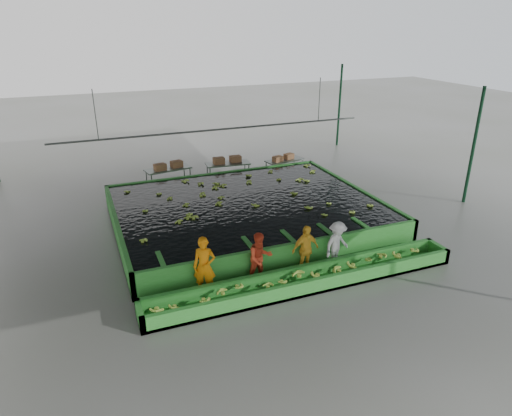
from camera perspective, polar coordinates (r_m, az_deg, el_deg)
name	(u,v)px	position (r m, az deg, el deg)	size (l,w,h in m)	color
ground	(261,238)	(16.88, 0.63, -3.74)	(80.00, 80.00, 0.00)	#62645D
shed_roof	(262,101)	(15.34, 0.71, 13.26)	(20.00, 22.00, 0.04)	gray
shed_posts	(261,173)	(15.94, 0.67, 4.35)	(20.00, 22.00, 5.00)	#0E331C
flotation_tank	(247,212)	(17.96, -1.19, -0.49)	(10.00, 8.00, 0.90)	#2C842C
tank_water	(246,202)	(17.81, -1.20, 0.69)	(9.70, 7.70, 0.00)	black
sorting_trough	(307,280)	(13.91, 6.37, -8.88)	(10.00, 1.00, 0.50)	#2C842C
cableway_rail	(218,130)	(20.35, -4.79, 9.74)	(0.08, 0.08, 14.00)	#59605B
rail_hanger_left	(95,115)	(19.32, -19.45, 10.91)	(0.04, 0.04, 2.00)	#59605B
rail_hanger_right	(319,100)	(22.12, 7.92, 13.27)	(0.04, 0.04, 2.00)	#59605B
worker_a	(204,266)	(13.28, -6.46, -7.26)	(0.66, 0.43, 1.80)	orange
worker_b	(260,258)	(13.80, 0.51, -6.27)	(0.80, 0.62, 1.63)	red
worker_c	(305,249)	(14.39, 6.19, -5.17)	(0.95, 0.39, 1.62)	yellow
worker_d	(337,244)	(14.93, 10.09, -4.48)	(1.00, 0.58, 1.55)	silver
packing_table_left	(169,178)	(22.16, -10.86, 3.72)	(2.13, 0.85, 0.97)	#59605B
packing_table_mid	(228,172)	(22.61, -3.52, 4.47)	(2.14, 0.86, 0.97)	#59605B
packing_table_right	(284,168)	(23.40, 3.57, 5.01)	(1.99, 0.79, 0.90)	#59605B
box_stack_left	(169,168)	(21.97, -10.87, 4.88)	(1.38, 0.38, 0.30)	brown
box_stack_mid	(227,163)	(22.51, -3.62, 5.68)	(1.38, 0.38, 0.30)	brown
box_stack_right	(283,160)	(23.19, 3.43, 6.01)	(1.23, 0.34, 0.26)	brown
floating_bananas	(240,196)	(18.51, -2.07, 1.55)	(8.65, 5.90, 0.12)	#8DB237
trough_bananas	(307,275)	(13.83, 6.40, -8.35)	(8.53, 0.57, 0.11)	#8DB237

